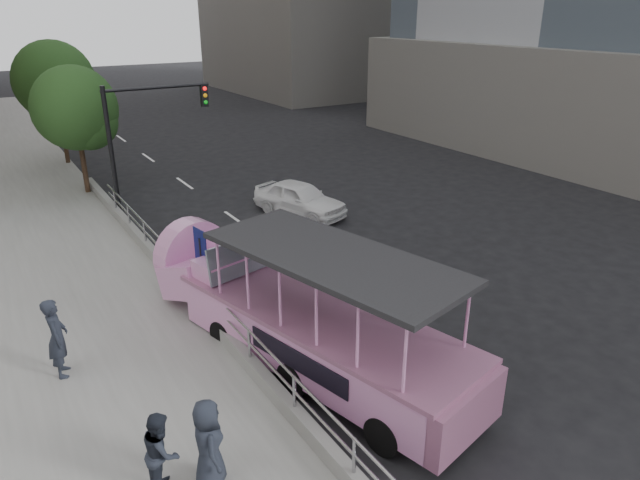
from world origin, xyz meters
TOP-DOWN VIEW (x-y plane):
  - ground at (0.00, 0.00)m, footprint 160.00×160.00m
  - sidewalk at (-5.75, 10.00)m, footprint 5.50×80.00m
  - kerb_wall at (-3.12, 2.00)m, footprint 0.24×30.00m
  - guardrail at (-3.12, 2.00)m, footprint 0.07×22.00m
  - duck_boat at (-1.81, 0.36)m, footprint 4.30×9.56m
  - car at (3.46, 9.15)m, footprint 2.89×4.37m
  - pedestrian_near at (-6.69, 2.10)m, footprint 0.57×0.75m
  - pedestrian_mid at (-5.80, -2.29)m, footprint 0.79×0.89m
  - pedestrian_far at (-5.11, -2.61)m, footprint 0.68×0.91m
  - parking_sign at (-3.00, 3.00)m, footprint 0.12×0.60m
  - traffic_signal at (-1.70, 12.50)m, footprint 4.20×0.32m
  - street_tree_near at (-3.30, 15.93)m, footprint 3.52×3.52m
  - street_tree_far at (-3.10, 21.93)m, footprint 3.97×3.97m

SIDE VIEW (x-z plane):
  - ground at x=0.00m, z-range 0.00..0.00m
  - sidewalk at x=-5.75m, z-range 0.00..0.30m
  - kerb_wall at x=-3.12m, z-range 0.30..0.66m
  - car at x=3.46m, z-range 0.00..1.38m
  - pedestrian_mid at x=-5.80m, z-range 0.30..1.83m
  - pedestrian_far at x=-5.11m, z-range 0.30..1.97m
  - guardrail at x=-3.12m, z-range 0.79..1.50m
  - duck_boat at x=-1.81m, z-range -0.40..2.69m
  - pedestrian_near at x=-6.69m, z-range 0.30..2.15m
  - parking_sign at x=-3.00m, z-range 0.35..3.04m
  - traffic_signal at x=-1.70m, z-range 0.90..6.10m
  - street_tree_near at x=-3.30m, z-range 0.96..6.68m
  - street_tree_far at x=-3.10m, z-range 1.08..7.53m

